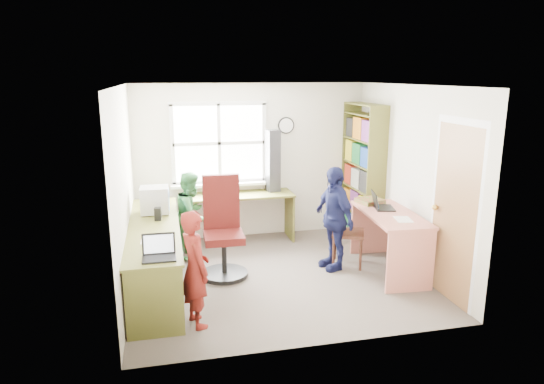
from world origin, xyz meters
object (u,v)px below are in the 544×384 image
(cd_tower, at_px, (273,161))
(potted_plant, at_px, (209,186))
(laptop_right, at_px, (380,205))
(person_navy, at_px, (334,218))
(bookshelf, at_px, (362,175))
(person_red, at_px, (195,269))
(person_green, at_px, (192,214))
(crt_monitor, at_px, (155,200))
(laptop_left, at_px, (159,252))
(l_desk, at_px, (172,259))
(swivel_chair, at_px, (223,233))
(wooden_chair, at_px, (343,228))
(right_desk, at_px, (390,229))

(cd_tower, height_order, potted_plant, cd_tower)
(laptop_right, xyz_separation_m, person_navy, (-0.64, 0.03, -0.15))
(bookshelf, distance_m, person_red, 3.54)
(person_green, distance_m, person_navy, 1.99)
(crt_monitor, bearing_deg, person_green, 35.80)
(laptop_left, distance_m, cd_tower, 3.06)
(laptop_right, distance_m, person_navy, 0.66)
(laptop_left, bearing_deg, laptop_right, 20.48)
(l_desk, height_order, bookshelf, bookshelf)
(crt_monitor, height_order, person_red, person_red)
(crt_monitor, bearing_deg, swivel_chair, -25.98)
(swivel_chair, distance_m, person_red, 1.31)
(swivel_chair, height_order, laptop_left, swivel_chair)
(bookshelf, bearing_deg, laptop_right, -100.82)
(wooden_chair, height_order, cd_tower, cd_tower)
(right_desk, bearing_deg, laptop_right, 103.24)
(laptop_right, bearing_deg, laptop_left, 123.39)
(person_red, xyz_separation_m, person_green, (0.10, 2.00, -0.01))
(bookshelf, bearing_deg, person_red, -141.09)
(swivel_chair, height_order, wooden_chair, swivel_chair)
(bookshelf, relative_size, person_navy, 1.52)
(crt_monitor, bearing_deg, person_navy, -12.12)
(right_desk, bearing_deg, l_desk, -173.46)
(wooden_chair, distance_m, person_green, 2.11)
(person_navy, bearing_deg, potted_plant, -144.95)
(person_green, bearing_deg, right_desk, -88.95)
(potted_plant, bearing_deg, l_desk, -109.05)
(right_desk, bearing_deg, potted_plant, 147.01)
(wooden_chair, height_order, person_navy, person_navy)
(laptop_right, distance_m, potted_plant, 2.56)
(right_desk, bearing_deg, crt_monitor, 168.90)
(person_navy, bearing_deg, l_desk, -92.01)
(laptop_left, bearing_deg, potted_plant, 73.68)
(laptop_right, relative_size, cd_tower, 0.40)
(crt_monitor, distance_m, laptop_left, 1.62)
(person_red, bearing_deg, swivel_chair, -36.33)
(bookshelf, relative_size, laptop_right, 5.44)
(bookshelf, bearing_deg, l_desk, -153.57)
(wooden_chair, bearing_deg, laptop_left, -131.02)
(wooden_chair, distance_m, laptop_right, 0.59)
(l_desk, xyz_separation_m, person_navy, (2.11, 0.39, 0.23))
(right_desk, distance_m, bookshelf, 1.42)
(bookshelf, bearing_deg, cd_tower, 166.75)
(swivel_chair, xyz_separation_m, person_green, (-0.34, 0.76, 0.06))
(laptop_left, distance_m, person_green, 2.01)
(wooden_chair, height_order, crt_monitor, crt_monitor)
(l_desk, relative_size, person_navy, 2.14)
(wooden_chair, height_order, laptop_left, laptop_left)
(potted_plant, bearing_deg, swivel_chair, -87.82)
(person_red, height_order, person_navy, person_navy)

